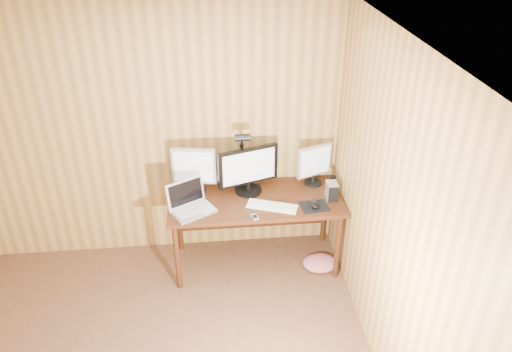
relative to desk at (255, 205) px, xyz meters
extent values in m
plane|color=silver|center=(-0.93, -1.70, 1.87)|extent=(4.00, 4.00, 0.00)
plane|color=#A8793C|center=(-0.93, 0.30, 0.62)|extent=(4.00, 0.00, 4.00)
plane|color=#A8793C|center=(0.82, -1.70, 0.62)|extent=(0.00, 4.00, 4.00)
cube|color=#3A1B0C|center=(0.00, -0.07, 0.10)|extent=(1.60, 0.70, 0.04)
cube|color=#3A1B0C|center=(0.00, 0.25, -0.17)|extent=(1.48, 0.02, 0.51)
cylinder|color=#3A1B0C|center=(-0.74, -0.36, -0.27)|extent=(0.05, 0.05, 0.71)
cylinder|color=#3A1B0C|center=(-0.74, 0.22, -0.27)|extent=(0.05, 0.05, 0.71)
cylinder|color=#3A1B0C|center=(0.74, -0.36, -0.27)|extent=(0.05, 0.05, 0.71)
cylinder|color=#3A1B0C|center=(0.74, 0.22, -0.27)|extent=(0.05, 0.05, 0.71)
cylinder|color=black|center=(-0.05, 0.06, 0.13)|extent=(0.25, 0.25, 0.02)
cylinder|color=black|center=(-0.05, 0.06, 0.18)|extent=(0.04, 0.04, 0.07)
cube|color=black|center=(-0.05, 0.06, 0.40)|extent=(0.57, 0.21, 0.36)
cube|color=silver|center=(-0.05, 0.04, 0.40)|extent=(0.49, 0.16, 0.31)
cylinder|color=black|center=(-0.55, 0.10, 0.13)|extent=(0.19, 0.19, 0.02)
cylinder|color=black|center=(-0.55, 0.10, 0.18)|extent=(0.04, 0.04, 0.09)
cube|color=#B4B5B9|center=(-0.55, 0.10, 0.40)|extent=(0.41, 0.10, 0.35)
cube|color=silver|center=(-0.55, 0.07, 0.40)|extent=(0.35, 0.06, 0.30)
cylinder|color=black|center=(0.58, 0.14, 0.13)|extent=(0.17, 0.17, 0.02)
cylinder|color=black|center=(0.58, 0.14, 0.18)|extent=(0.03, 0.03, 0.08)
cube|color=#B4B5B9|center=(0.58, 0.14, 0.37)|extent=(0.35, 0.16, 0.31)
cube|color=silver|center=(0.59, 0.12, 0.37)|extent=(0.29, 0.12, 0.27)
cube|color=silver|center=(-0.57, -0.23, 0.13)|extent=(0.44, 0.40, 0.02)
cube|color=silver|center=(-0.63, -0.12, 0.26)|extent=(0.34, 0.22, 0.24)
cube|color=black|center=(-0.63, -0.12, 0.26)|extent=(0.30, 0.19, 0.20)
cube|color=#B2B2B7|center=(-0.57, -0.23, 0.14)|extent=(0.34, 0.28, 0.00)
cube|color=white|center=(0.14, -0.23, 0.13)|extent=(0.47, 0.28, 0.02)
cube|color=white|center=(0.14, -0.23, 0.14)|extent=(0.43, 0.25, 0.00)
cube|color=black|center=(0.51, -0.26, 0.12)|extent=(0.26, 0.22, 0.00)
ellipsoid|color=black|center=(0.51, -0.26, 0.15)|extent=(0.09, 0.13, 0.04)
cube|color=silver|center=(0.70, -0.13, 0.20)|extent=(0.10, 0.14, 0.16)
cube|color=black|center=(0.70, -0.20, 0.20)|extent=(0.09, 0.01, 0.15)
cube|color=silver|center=(-0.04, -0.38, 0.13)|extent=(0.07, 0.10, 0.01)
cube|color=black|center=(-0.04, -0.38, 0.13)|extent=(0.05, 0.06, 0.00)
cylinder|color=black|center=(0.75, 0.05, 0.19)|extent=(0.05, 0.05, 0.13)
cube|color=black|center=(-0.10, 0.24, 0.11)|extent=(0.05, 0.06, 0.06)
cylinder|color=black|center=(-0.10, 0.24, 0.32)|extent=(0.03, 0.03, 0.40)
sphere|color=black|center=(-0.10, 0.24, 0.52)|extent=(0.04, 0.04, 0.04)
cylinder|color=black|center=(-0.10, 0.17, 0.60)|extent=(0.02, 0.14, 0.16)
cylinder|color=black|center=(-0.10, 0.09, 0.67)|extent=(0.14, 0.07, 0.07)
camera|label=1|loc=(-0.39, -3.93, 2.62)|focal=35.00mm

